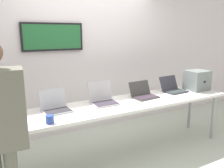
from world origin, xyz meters
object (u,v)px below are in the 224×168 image
at_px(workbench, 119,107).
at_px(laptop_station_2, 103,99).
at_px(laptop_station_1, 56,106).
at_px(laptop_station_4, 173,88).
at_px(laptop_station_3, 143,94).
at_px(equipment_box, 197,80).
at_px(coffee_mug, 50,119).

xyz_separation_m(workbench, laptop_station_2, (-0.19, 0.12, 0.11)).
bearing_deg(laptop_station_1, laptop_station_4, 0.52).
height_order(laptop_station_2, laptop_station_4, laptop_station_2).
distance_m(laptop_station_1, laptop_station_3, 1.32).
xyz_separation_m(equipment_box, laptop_station_2, (-1.72, 0.09, -0.10)).
distance_m(workbench, laptop_station_4, 1.11).
bearing_deg(equipment_box, laptop_station_2, 177.03).
distance_m(laptop_station_3, coffee_mug, 1.52).
bearing_deg(laptop_station_3, laptop_station_4, 4.05).
height_order(laptop_station_3, laptop_station_4, laptop_station_4).
xyz_separation_m(workbench, coffee_mug, (-1.01, -0.25, 0.09)).
bearing_deg(laptop_station_2, coffee_mug, -155.72).
distance_m(laptop_station_2, coffee_mug, 0.90).
distance_m(equipment_box, laptop_station_3, 1.07).
height_order(laptop_station_4, coffee_mug, laptop_station_4).
height_order(laptop_station_3, coffee_mug, laptop_station_3).
relative_size(laptop_station_1, laptop_station_3, 0.91).
bearing_deg(laptop_station_4, coffee_mug, -169.69).
height_order(laptop_station_1, laptop_station_3, laptop_station_1).
xyz_separation_m(laptop_station_3, coffee_mug, (-1.48, -0.34, -0.01)).
height_order(workbench, laptop_station_2, laptop_station_2).
xyz_separation_m(laptop_station_1, laptop_station_4, (1.95, 0.02, -0.00)).
xyz_separation_m(equipment_box, laptop_station_3, (-1.06, 0.06, -0.11)).
relative_size(workbench, equipment_box, 10.02).
relative_size(laptop_station_2, laptop_station_4, 0.92).
bearing_deg(laptop_station_1, laptop_station_2, 0.30).
bearing_deg(laptop_station_2, laptop_station_3, -2.62).
bearing_deg(laptop_station_4, workbench, -173.08).
relative_size(equipment_box, laptop_station_3, 0.90).
relative_size(laptop_station_4, coffee_mug, 4.34).
distance_m(equipment_box, laptop_station_4, 0.46).
bearing_deg(equipment_box, workbench, -178.89).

